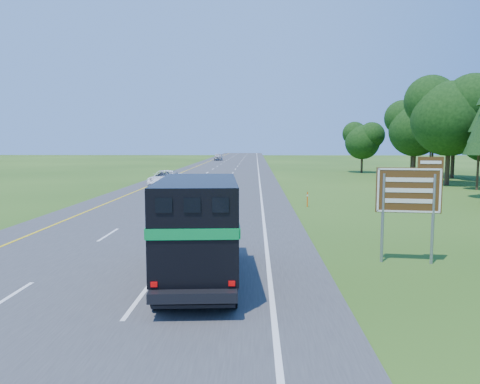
{
  "coord_description": "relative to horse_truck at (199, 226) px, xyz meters",
  "views": [
    {
      "loc": [
        5.03,
        -10.28,
        4.34
      ],
      "look_at": [
        4.24,
        13.75,
        1.78
      ],
      "focal_mm": 35.0,
      "sensor_mm": 36.0,
      "label": 1
    }
  ],
  "objects": [
    {
      "name": "ground",
      "position": [
        -3.28,
        -3.95,
        -1.75
      ],
      "size": [
        300.0,
        300.0,
        0.0
      ],
      "primitive_type": "plane",
      "color": "#244612",
      "rests_on": "ground"
    },
    {
      "name": "road",
      "position": [
        -3.28,
        46.05,
        -1.73
      ],
      "size": [
        15.0,
        260.0,
        0.04
      ],
      "primitive_type": "cube",
      "color": "#38383A",
      "rests_on": "ground"
    },
    {
      "name": "lane_markings",
      "position": [
        -3.28,
        46.05,
        -1.71
      ],
      "size": [
        11.15,
        260.0,
        0.01
      ],
      "color": "yellow",
      "rests_on": "road"
    },
    {
      "name": "horse_truck",
      "position": [
        0.0,
        0.0,
        0.0
      ],
      "size": [
        2.77,
        7.38,
        3.21
      ],
      "rotation": [
        0.0,
        0.0,
        0.07
      ],
      "color": "black",
      "rests_on": "road"
    },
    {
      "name": "white_suv",
      "position": [
        -6.86,
        30.2,
        -0.91
      ],
      "size": [
        2.74,
        5.82,
        1.61
      ],
      "primitive_type": "imported",
      "rotation": [
        0.0,
        0.0,
        -0.01
      ],
      "color": "white",
      "rests_on": "road"
    },
    {
      "name": "far_car",
      "position": [
        -7.22,
        98.07,
        -0.88
      ],
      "size": [
        2.11,
        4.93,
        1.66
      ],
      "primitive_type": "imported",
      "rotation": [
        0.0,
        0.0,
        0.03
      ],
      "color": "#AEAEB5",
      "rests_on": "road"
    },
    {
      "name": "exit_sign",
      "position": [
        7.25,
        2.47,
        0.74
      ],
      "size": [
        2.25,
        0.36,
        3.84
      ],
      "rotation": [
        0.0,
        0.0,
        -0.13
      ],
      "color": "gray",
      "rests_on": "ground"
    },
    {
      "name": "delineator",
      "position": [
        5.26,
        17.17,
        -1.21
      ],
      "size": [
        0.08,
        0.05,
        1.01
      ],
      "color": "#E94F0C",
      "rests_on": "ground"
    }
  ]
}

